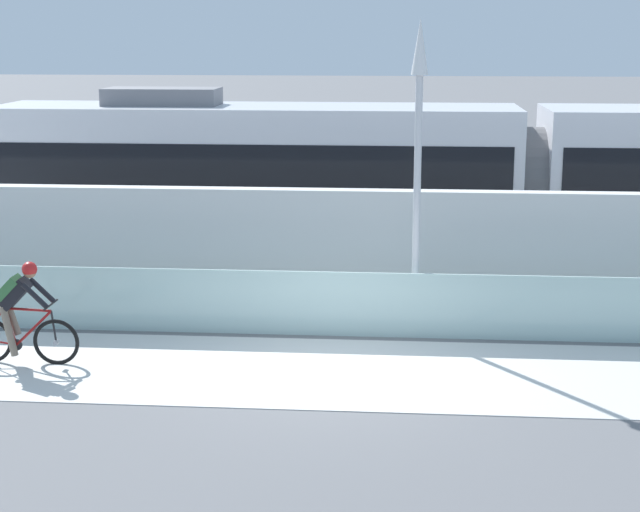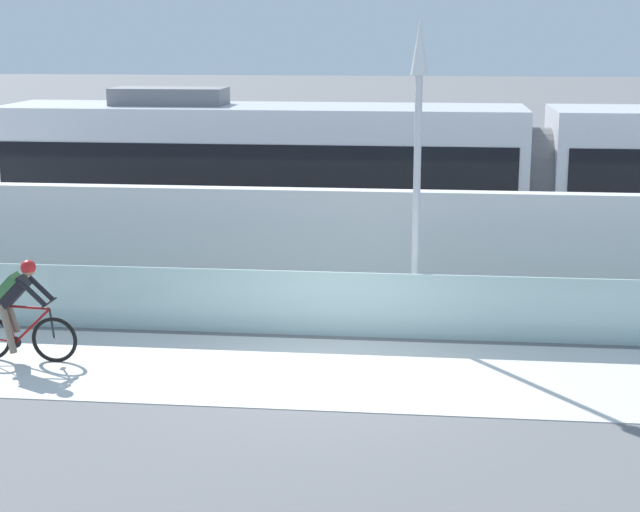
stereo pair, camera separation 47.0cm
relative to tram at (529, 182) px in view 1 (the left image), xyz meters
name	(u,v)px [view 1 (the left image)]	position (x,y,z in m)	size (l,w,h in m)	color
ground_plane	(334,372)	(-3.60, -6.85, -1.89)	(200.00, 200.00, 0.00)	slate
bike_path_deck	(334,372)	(-3.60, -6.85, -1.89)	(32.00, 3.20, 0.01)	silver
glass_parapet	(342,304)	(-3.60, -5.00, -1.34)	(32.00, 0.05, 1.10)	silver
concrete_barrier_wall	(348,249)	(-3.60, -3.20, -0.80)	(32.00, 0.36, 2.19)	silver
tram_rail_near	(354,275)	(-3.60, -0.72, -1.89)	(32.00, 0.08, 0.01)	#595654
tram_rail_far	(357,260)	(-3.60, 0.72, -1.89)	(32.00, 0.08, 0.01)	#595654
tram	(529,182)	(0.00, 0.00, 0.00)	(22.56, 2.54, 3.81)	silver
cyclist_on_bike	(20,314)	(-8.38, -6.85, -1.09)	(1.77, 0.58, 1.61)	black
lamp_post_antenna	(418,138)	(-2.39, -4.70, 1.40)	(0.28, 0.28, 5.20)	gray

